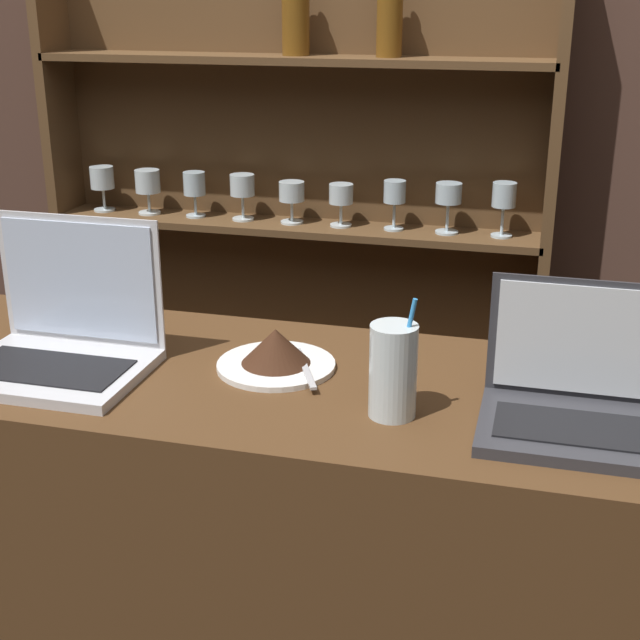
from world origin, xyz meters
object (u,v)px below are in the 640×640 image
laptop_near (63,337)px  water_glass (393,371)px  laptop_far (591,399)px  cake_plate (276,352)px

laptop_near → water_glass: size_ratio=1.60×
laptop_far → cake_plate: size_ratio=1.55×
laptop_far → cake_plate: 0.53m
laptop_near → laptop_far: (0.88, -0.01, -0.01)m
cake_plate → laptop_far: bearing=-10.1°
laptop_near → cake_plate: bearing=13.5°
laptop_far → water_glass: 0.30m
water_glass → laptop_far: bearing=6.7°
laptop_near → cake_plate: size_ratio=1.50×
laptop_far → water_glass: size_ratio=1.65×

